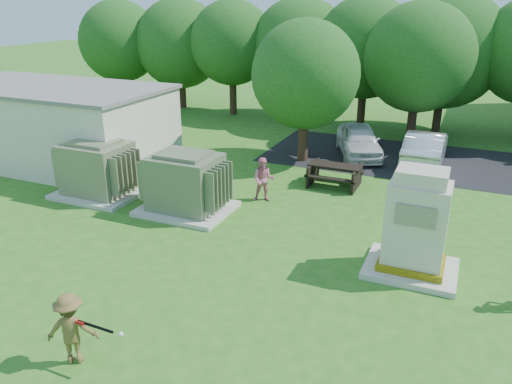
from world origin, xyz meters
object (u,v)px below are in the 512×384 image
at_px(transformer_right, 186,184).
at_px(person_at_picnic, 263,180).
at_px(picnic_table, 335,173).
at_px(transformer_left, 98,170).
at_px(car_white, 359,140).
at_px(batter, 71,329).
at_px(car_silver_a, 425,148).
at_px(generator_cabinet, 416,229).

bearing_deg(transformer_right, person_at_picnic, 42.08).
xyz_separation_m(transformer_right, picnic_table, (3.97, 4.38, -0.44)).
height_order(transformer_left, car_white, transformer_left).
bearing_deg(person_at_picnic, batter, -107.43).
distance_m(car_white, car_silver_a, 2.94).
xyz_separation_m(generator_cabinet, batter, (-5.68, -6.32, -0.49)).
relative_size(transformer_right, car_white, 0.71).
bearing_deg(car_white, transformer_left, -153.22).
distance_m(transformer_right, car_white, 9.57).
height_order(batter, car_white, batter).
xyz_separation_m(transformer_left, car_silver_a, (10.55, 8.56, -0.23)).
height_order(picnic_table, person_at_picnic, person_at_picnic).
height_order(transformer_right, generator_cabinet, generator_cabinet).
relative_size(transformer_right, car_silver_a, 0.66).
xyz_separation_m(car_white, car_silver_a, (2.93, -0.17, 0.03)).
xyz_separation_m(transformer_left, person_at_picnic, (5.76, 1.86, -0.17)).
bearing_deg(car_silver_a, generator_cabinet, 94.43).
xyz_separation_m(transformer_right, car_white, (3.91, 8.73, -0.25)).
distance_m(batter, car_silver_a, 16.75).
height_order(transformer_left, person_at_picnic, transformer_left).
relative_size(transformer_left, batter, 1.96).
height_order(transformer_right, person_at_picnic, transformer_right).
distance_m(person_at_picnic, car_silver_a, 8.23).
bearing_deg(car_white, transformer_right, -136.27).
distance_m(transformer_left, transformer_right, 3.70).
relative_size(transformer_right, person_at_picnic, 1.87).
bearing_deg(person_at_picnic, transformer_left, -178.44).
bearing_deg(generator_cabinet, car_silver_a, 94.24).
relative_size(picnic_table, person_at_picnic, 1.24).
xyz_separation_m(transformer_left, generator_cabinet, (11.26, -1.12, 0.28)).
relative_size(person_at_picnic, car_silver_a, 0.36).
xyz_separation_m(transformer_left, picnic_table, (7.67, 4.38, -0.44)).
xyz_separation_m(batter, person_at_picnic, (0.18, 9.30, 0.04)).
height_order(transformer_right, batter, transformer_right).
distance_m(transformer_right, car_silver_a, 10.96).
height_order(generator_cabinet, person_at_picnic, generator_cabinet).
bearing_deg(transformer_right, picnic_table, 47.79).
bearing_deg(transformer_left, batter, -53.11).
relative_size(transformer_left, person_at_picnic, 1.87).
bearing_deg(transformer_right, car_white, 65.86).
relative_size(car_white, car_silver_a, 0.93).
bearing_deg(car_silver_a, batter, 72.94).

